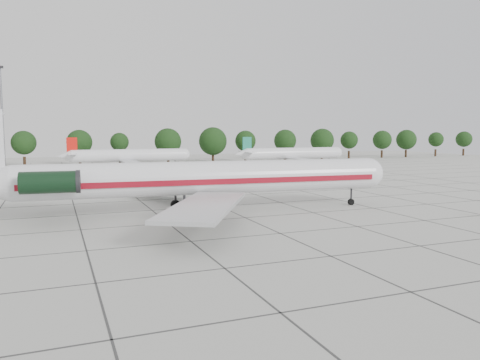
{
  "coord_description": "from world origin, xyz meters",
  "views": [
    {
      "loc": [
        -17.98,
        -43.68,
        8.81
      ],
      "look_at": [
        0.91,
        3.7,
        3.5
      ],
      "focal_mm": 35.0,
      "sensor_mm": 36.0,
      "label": 1
    }
  ],
  "objects_px": {
    "bg_airliner_d": "(293,154)",
    "floodlight_mast": "(2,110)",
    "bg_airliner_c": "(129,156)",
    "main_airliner": "(186,178)"
  },
  "relations": [
    {
      "from": "bg_airliner_d",
      "to": "floodlight_mast",
      "type": "bearing_deg",
      "value": 160.94
    },
    {
      "from": "bg_airliner_c",
      "to": "main_airliner",
      "type": "bearing_deg",
      "value": -93.54
    },
    {
      "from": "main_airliner",
      "to": "floodlight_mast",
      "type": "xyz_separation_m",
      "value": [
        -25.04,
        87.36,
        10.44
      ]
    },
    {
      "from": "main_airliner",
      "to": "bg_airliner_c",
      "type": "distance_m",
      "value": 68.36
    },
    {
      "from": "bg_airliner_d",
      "to": "bg_airliner_c",
      "type": "bearing_deg",
      "value": 172.5
    },
    {
      "from": "main_airliner",
      "to": "bg_airliner_d",
      "type": "distance_m",
      "value": 78.0
    },
    {
      "from": "bg_airliner_c",
      "to": "bg_airliner_d",
      "type": "distance_m",
      "value": 42.56
    },
    {
      "from": "bg_airliner_c",
      "to": "bg_airliner_d",
      "type": "height_order",
      "value": "same"
    },
    {
      "from": "bg_airliner_d",
      "to": "floodlight_mast",
      "type": "distance_m",
      "value": 76.45
    },
    {
      "from": "bg_airliner_c",
      "to": "floodlight_mast",
      "type": "xyz_separation_m",
      "value": [
        -29.26,
        19.14,
        11.37
      ]
    }
  ]
}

